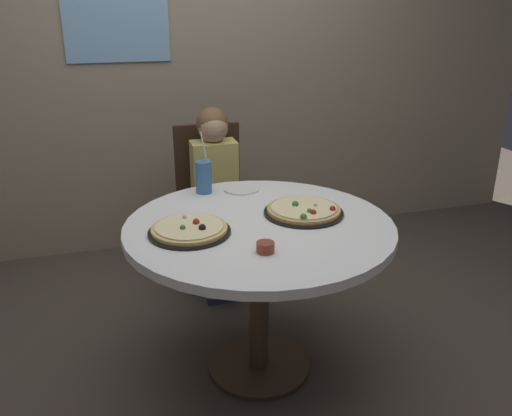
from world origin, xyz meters
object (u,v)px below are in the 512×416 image
object	(u,v)px
diner_child	(218,212)
plate_small	(241,189)
pizza_cheese	(190,230)
dining_table	(259,245)
chair_wooden	(212,195)
pizza_veggie	(304,211)
sauce_bowl	(265,247)
soda_cup	(204,177)

from	to	relation	value
diner_child	plate_small	bearing A→B (deg)	-84.28
diner_child	pizza_cheese	size ratio (longest dim) A/B	3.19
dining_table	diner_child	xyz separation A→B (m)	(-0.00, 0.83, -0.16)
chair_wooden	plate_small	distance (m)	0.62
diner_child	plate_small	world-z (taller)	diner_child
pizza_cheese	pizza_veggie	bearing A→B (deg)	7.01
pizza_cheese	sauce_bowl	size ratio (longest dim) A/B	4.85
soda_cup	plate_small	size ratio (longest dim) A/B	1.71
diner_child	soda_cup	size ratio (longest dim) A/B	3.52
diner_child	sauce_bowl	xyz separation A→B (m)	(-0.06, -1.11, 0.29)
pizza_cheese	sauce_bowl	xyz separation A→B (m)	(0.24, -0.26, 0.00)
dining_table	chair_wooden	xyz separation A→B (m)	(0.00, 1.01, -0.12)
dining_table	plate_small	world-z (taller)	plate_small
dining_table	pizza_veggie	world-z (taller)	pizza_veggie
plate_small	pizza_cheese	bearing A→B (deg)	-126.70
diner_child	soda_cup	world-z (taller)	diner_child
dining_table	sauce_bowl	distance (m)	0.31
pizza_cheese	soda_cup	xyz separation A→B (m)	(0.16, 0.48, 0.06)
dining_table	pizza_cheese	distance (m)	0.33
diner_child	plate_small	size ratio (longest dim) A/B	6.01
diner_child	pizza_veggie	xyz separation A→B (m)	(0.22, -0.79, 0.28)
chair_wooden	diner_child	size ratio (longest dim) A/B	0.88
soda_cup	sauce_bowl	size ratio (longest dim) A/B	4.39
dining_table	diner_child	world-z (taller)	diner_child
dining_table	plate_small	bearing A→B (deg)	85.03
pizza_veggie	diner_child	bearing A→B (deg)	105.66
chair_wooden	soda_cup	world-z (taller)	soda_cup
dining_table	plate_small	xyz separation A→B (m)	(0.04, 0.44, 0.11)
soda_cup	plate_small	distance (m)	0.20
chair_wooden	soda_cup	distance (m)	0.65
diner_child	pizza_veggie	world-z (taller)	diner_child
pizza_veggie	plate_small	bearing A→B (deg)	114.65
soda_cup	plate_small	world-z (taller)	soda_cup
dining_table	soda_cup	distance (m)	0.51
chair_wooden	pizza_veggie	world-z (taller)	chair_wooden
chair_wooden	plate_small	xyz separation A→B (m)	(0.04, -0.58, 0.22)
sauce_bowl	pizza_cheese	bearing A→B (deg)	133.82
diner_child	plate_small	xyz separation A→B (m)	(0.04, -0.39, 0.27)
dining_table	pizza_cheese	world-z (taller)	pizza_cheese
soda_cup	sauce_bowl	xyz separation A→B (m)	(0.09, -0.73, -0.06)
diner_child	pizza_veggie	distance (m)	0.87
chair_wooden	dining_table	bearing A→B (deg)	-90.09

